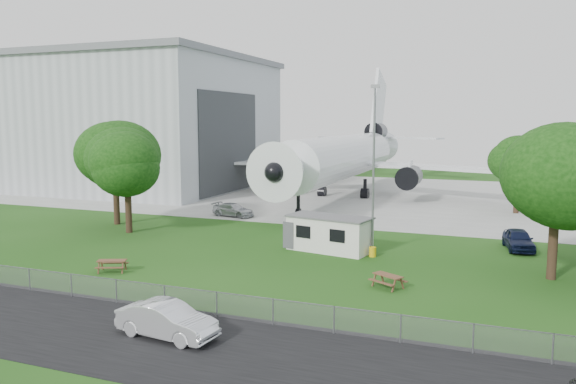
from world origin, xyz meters
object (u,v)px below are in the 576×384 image
(picnic_west, at_px, (112,272))
(hangar, at_px, (112,122))
(airliner, at_px, (345,155))
(picnic_east, at_px, (388,287))
(car_centre_sedan, at_px, (167,320))
(site_cabin, at_px, (330,234))

(picnic_west, bearing_deg, hangar, 104.97)
(hangar, xyz_separation_m, airliner, (35.97, -0.14, -4.14))
(hangar, bearing_deg, picnic_east, -37.52)
(airliner, xyz_separation_m, car_centre_sedan, (5.17, -48.45, -4.49))
(picnic_east, bearing_deg, airliner, 138.90)
(car_centre_sedan, bearing_deg, site_cabin, 0.70)
(picnic_west, bearing_deg, site_cabin, 20.01)
(airliner, height_order, car_centre_sedan, airliner)
(hangar, bearing_deg, airliner, -0.22)
(hangar, relative_size, picnic_east, 23.89)
(picnic_east, distance_m, car_centre_sedan, 13.51)
(hangar, distance_m, airliner, 36.21)
(picnic_east, height_order, car_centre_sedan, car_centre_sedan)
(hangar, distance_m, picnic_west, 52.27)
(hangar, xyz_separation_m, car_centre_sedan, (41.14, -48.59, -8.62))
(airliner, xyz_separation_m, site_cabin, (7.02, -29.78, -3.96))
(car_centre_sedan, bearing_deg, picnic_east, -28.49)
(hangar, distance_m, car_centre_sedan, 64.25)
(hangar, height_order, picnic_west, hangar)
(airliner, relative_size, site_cabin, 6.87)
(picnic_west, relative_size, car_centre_sedan, 0.38)
(picnic_west, height_order, picnic_east, same)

